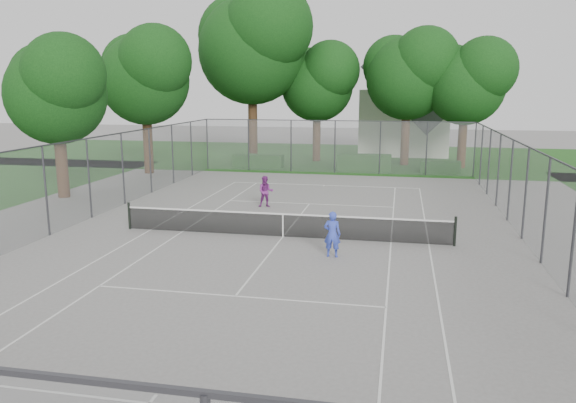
% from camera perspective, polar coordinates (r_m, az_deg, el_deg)
% --- Properties ---
extents(ground, '(120.00, 120.00, 0.00)m').
position_cam_1_polar(ground, '(21.71, -0.52, -3.62)').
color(ground, slate).
rests_on(ground, ground).
extents(grass_far, '(60.00, 20.00, 0.00)m').
position_cam_1_polar(grass_far, '(47.05, 6.02, 4.54)').
color(grass_far, '#1A4814').
rests_on(grass_far, ground).
extents(court_markings, '(11.03, 23.83, 0.01)m').
position_cam_1_polar(court_markings, '(21.70, -0.52, -3.61)').
color(court_markings, silver).
rests_on(court_markings, ground).
extents(tennis_net, '(12.87, 0.10, 1.10)m').
position_cam_1_polar(tennis_net, '(21.58, -0.52, -2.31)').
color(tennis_net, black).
rests_on(tennis_net, ground).
extents(perimeter_fence, '(18.08, 34.08, 3.52)m').
position_cam_1_polar(perimeter_fence, '(21.31, -0.53, 1.08)').
color(perimeter_fence, '#38383D').
rests_on(perimeter_fence, ground).
extents(tree_far_left, '(9.10, 8.31, 13.09)m').
position_cam_1_polar(tree_far_left, '(42.95, -3.58, 15.94)').
color(tree_far_left, '#3A2315').
rests_on(tree_far_left, ground).
extents(tree_far_midleft, '(6.35, 5.80, 9.13)m').
position_cam_1_polar(tree_far_midleft, '(43.93, 3.08, 12.29)').
color(tree_far_midleft, '#3A2315').
rests_on(tree_far_midleft, ground).
extents(tree_far_midright, '(6.89, 6.29, 9.90)m').
position_cam_1_polar(tree_far_midright, '(42.43, 12.21, 12.80)').
color(tree_far_midright, '#3A2315').
rests_on(tree_far_midright, ground).
extents(tree_far_right, '(6.32, 5.77, 9.09)m').
position_cam_1_polar(tree_far_right, '(41.88, 17.76, 11.77)').
color(tree_far_right, '#3A2315').
rests_on(tree_far_right, ground).
extents(tree_side_back, '(6.70, 6.11, 9.62)m').
position_cam_1_polar(tree_side_back, '(38.59, -14.30, 12.57)').
color(tree_side_back, '#3A2315').
rests_on(tree_side_back, ground).
extents(tree_side_front, '(5.79, 5.29, 8.32)m').
position_cam_1_polar(tree_side_front, '(31.24, -22.50, 10.74)').
color(tree_side_front, '#3A2315').
rests_on(tree_side_front, ground).
extents(hedge_left, '(3.63, 1.09, 0.91)m').
position_cam_1_polar(hedge_left, '(40.78, -3.05, 4.16)').
color(hedge_left, '#1B4817').
rests_on(hedge_left, ground).
extents(hedge_mid, '(3.66, 1.05, 1.15)m').
position_cam_1_polar(hedge_mid, '(39.17, 7.75, 3.94)').
color(hedge_mid, '#1B4817').
rests_on(hedge_mid, ground).
extents(hedge_right, '(2.64, 0.97, 0.79)m').
position_cam_1_polar(hedge_right, '(39.39, 15.20, 3.42)').
color(hedge_right, '#1B4817').
rests_on(hedge_right, ground).
extents(house, '(7.31, 5.66, 9.10)m').
position_cam_1_polar(house, '(49.56, 11.71, 8.96)').
color(house, silver).
rests_on(house, ground).
extents(girl_player, '(0.59, 0.40, 1.58)m').
position_cam_1_polar(girl_player, '(19.09, 4.52, -3.32)').
color(girl_player, blue).
rests_on(girl_player, ground).
extents(woman_player, '(0.84, 0.71, 1.51)m').
position_cam_1_polar(woman_player, '(26.97, -2.28, 1.01)').
color(woman_player, '#7F2A7F').
rests_on(woman_player, ground).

